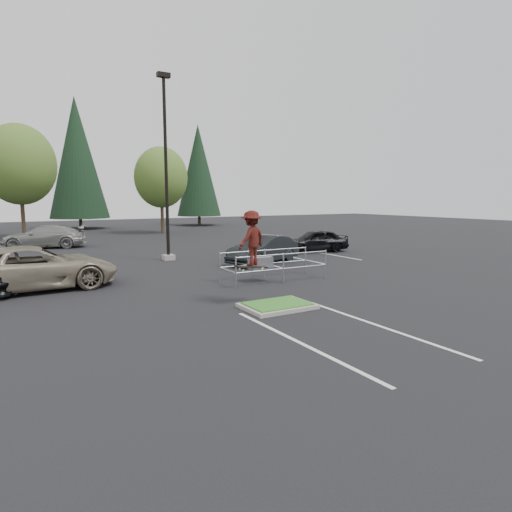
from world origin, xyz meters
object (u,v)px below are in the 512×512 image
decid_b (19,167)px  car_far_silver (45,237)px  conif_c (198,171)px  skateboarder (251,239)px  conif_b (77,158)px  cart_corral (264,263)px  light_pole (166,178)px  decid_c (161,179)px  car_r_black (315,241)px  car_r_charc (264,249)px  car_l_tan (34,268)px

decid_b → car_far_silver: decid_b is taller
conif_c → skateboarder: 41.37m
conif_b → cart_corral: 37.21m
light_pole → skateboarder: (-0.89, -11.00, -2.39)m
conif_b → car_far_silver: size_ratio=2.65×
conif_b → skateboarder: (-0.39, -39.50, -5.68)m
conif_b → conif_c: bearing=-4.1°
decid_c → car_r_black: bearing=-78.1°
conif_b → car_r_charc: size_ratio=3.18×
decid_c → skateboarder: size_ratio=4.27×
conif_b → cart_corral: (1.93, -36.49, -7.06)m
decid_b → cart_corral: (7.94, -26.52, -5.26)m
car_r_charc → cart_corral: bearing=-52.8°
skateboarder → car_far_silver: (-4.61, 21.00, -1.37)m
skateboarder → car_r_charc: bearing=-147.1°
decid_c → car_r_black: size_ratio=1.96×
conif_b → car_r_black: 32.18m
decid_b → car_far_silver: (1.01, -8.53, -5.25)m
decid_c → conif_b: 12.51m
decid_c → car_r_black: (4.01, -19.08, -4.52)m
skateboarder → car_l_tan: bearing=-67.5°
skateboarder → conif_c: bearing=-133.5°
decid_c → conif_b: size_ratio=0.58×
cart_corral → car_r_charc: 4.92m
conif_c → decid_b: bearing=-155.9°
decid_b → car_l_tan: (-0.49, -23.53, -5.20)m
car_far_silver → cart_corral: bearing=35.1°
light_pole → skateboarder: 11.29m
light_pole → car_far_silver: bearing=118.8°
conif_c → skateboarder: (-14.39, -38.50, -4.68)m
car_r_charc → car_r_black: bearing=93.4°
decid_c → car_r_black: 20.02m
conif_b → light_pole: bearing=-89.0°
car_r_charc → car_r_black: car_r_charc is taller
conif_c → car_r_black: (-4.00, -28.75, -6.12)m
skateboarder → car_r_black: (10.39, 9.75, -1.44)m
decid_c → car_r_charc: size_ratio=1.84×
car_l_tan → skateboarder: bearing=-137.3°
conif_c → cart_corral: (-12.07, -35.49, -6.06)m
cart_corral → skateboarder: (-2.33, -3.01, 1.38)m
light_pole → decid_b: bearing=109.4°
light_pole → car_l_tan: 9.37m
car_far_silver → car_l_tan: bearing=8.3°
car_r_black → decid_b: bearing=-127.3°
decid_b → conif_b: size_ratio=0.66×
car_l_tan → car_r_charc: car_l_tan is taller
conif_c → car_l_tan: (-20.50, -32.50, -6.01)m
cart_corral → car_r_charc: size_ratio=0.98×
conif_c → car_far_silver: 26.53m
light_pole → conif_b: 28.69m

